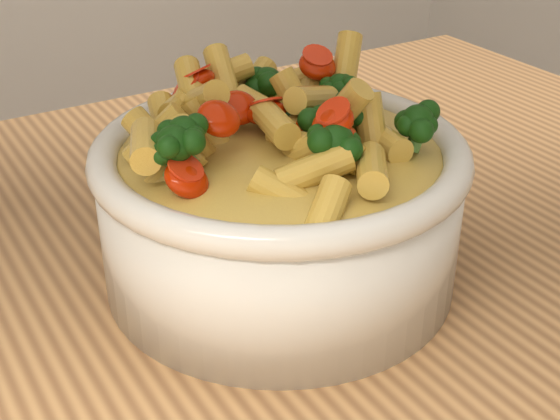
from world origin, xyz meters
TOP-DOWN VIEW (x-y plane):
  - serving_bowl at (0.11, 0.02)m, footprint 0.24×0.24m
  - pasta_salad at (0.11, 0.02)m, footprint 0.19×0.19m

SIDE VIEW (x-z plane):
  - serving_bowl at x=0.11m, z-range 0.90..1.00m
  - pasta_salad at x=0.11m, z-range 1.00..1.04m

